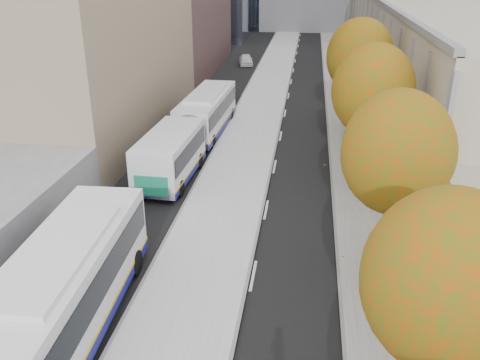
# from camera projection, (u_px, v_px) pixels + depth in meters

# --- Properties ---
(bus_platform) EXTENTS (4.25, 150.00, 0.15)m
(bus_platform) POSITION_uv_depth(u_px,v_px,m) (257.00, 115.00, 41.90)
(bus_platform) COLOR #ACACAC
(bus_platform) RESTS_ON ground
(sidewalk) EXTENTS (4.75, 150.00, 0.08)m
(sidewalk) POSITION_uv_depth(u_px,v_px,m) (356.00, 119.00, 40.92)
(sidewalk) COLOR gray
(sidewalk) RESTS_ON ground
(building_tan) EXTENTS (18.00, 92.00, 8.00)m
(building_tan) POSITION_uv_depth(u_px,v_px,m) (434.00, 27.00, 64.26)
(building_tan) COLOR #9A977D
(building_tan) RESTS_ON ground
(bus_shelter) EXTENTS (1.90, 4.40, 2.53)m
(bus_shelter) POSITION_uv_depth(u_px,v_px,m) (455.00, 256.00, 18.04)
(bus_shelter) COLOR #383A3F
(bus_shelter) RESTS_ON sidewalk
(tree_b) EXTENTS (4.00, 4.00, 6.97)m
(tree_b) POSITION_uv_depth(u_px,v_px,m) (447.00, 282.00, 11.75)
(tree_b) COLOR black
(tree_b) RESTS_ON sidewalk
(tree_c) EXTENTS (4.20, 4.20, 7.28)m
(tree_c) POSITION_uv_depth(u_px,v_px,m) (397.00, 153.00, 18.92)
(tree_c) COLOR black
(tree_c) RESTS_ON sidewalk
(tree_d) EXTENTS (4.40, 4.40, 7.60)m
(tree_d) POSITION_uv_depth(u_px,v_px,m) (373.00, 90.00, 27.01)
(tree_d) COLOR black
(tree_d) RESTS_ON sidewalk
(tree_e) EXTENTS (4.60, 4.60, 7.92)m
(tree_e) POSITION_uv_depth(u_px,v_px,m) (360.00, 57.00, 35.10)
(tree_e) COLOR black
(tree_e) RESTS_ON sidewalk
(bus_far) EXTENTS (3.18, 17.28, 2.87)m
(bus_far) POSITION_uv_depth(u_px,v_px,m) (193.00, 128.00, 33.85)
(bus_far) COLOR silver
(bus_far) RESTS_ON ground
(distant_car) EXTENTS (2.21, 4.06, 1.31)m
(distant_car) POSITION_uv_depth(u_px,v_px,m) (246.00, 60.00, 61.52)
(distant_car) COLOR silver
(distant_car) RESTS_ON ground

